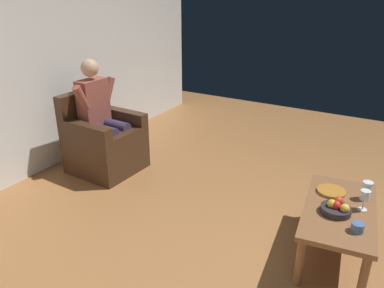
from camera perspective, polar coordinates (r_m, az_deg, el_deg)
ground_plane at (r=3.39m, az=18.31°, el=-15.23°), size 7.57×7.57×0.00m
wall_back at (r=4.51m, az=-23.14°, el=12.40°), size 6.07×0.06×2.68m
armchair at (r=4.50m, az=-13.21°, el=0.23°), size 0.73×0.75×0.92m
person_seated at (r=4.37m, az=-13.46°, el=4.47°), size 0.61×0.56×1.29m
coffee_table at (r=3.21m, az=21.23°, el=-9.98°), size 1.07×0.64×0.43m
wine_glass_near at (r=3.17m, az=24.61°, el=-7.18°), size 0.07×0.07×0.17m
wine_glass_far at (r=3.33m, az=24.92°, el=-5.92°), size 0.08×0.08×0.16m
fruit_bowl at (r=3.09m, az=20.94°, el=-9.02°), size 0.23×0.23×0.11m
decorative_dish at (r=3.37m, az=20.22°, el=-6.70°), size 0.23×0.23×0.02m
candle_jar at (r=2.94m, az=23.68°, el=-11.45°), size 0.09×0.09×0.07m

